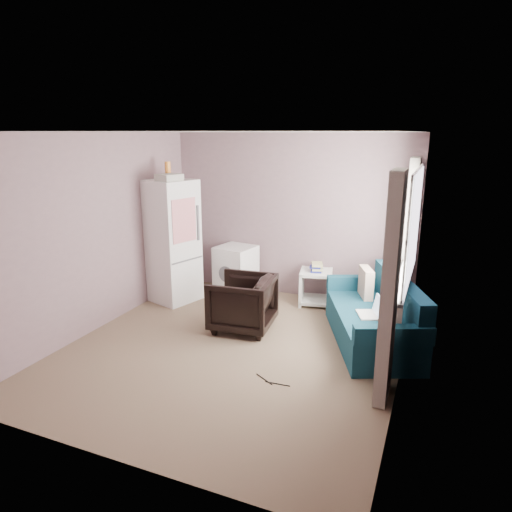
{
  "coord_description": "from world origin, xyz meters",
  "views": [
    {
      "loc": [
        2.15,
        -4.49,
        2.49
      ],
      "look_at": [
        0.05,
        0.6,
        1.0
      ],
      "focal_mm": 32.0,
      "sensor_mm": 36.0,
      "label": 1
    }
  ],
  "objects_px": {
    "fridge": "(172,241)",
    "side_table": "(316,285)",
    "washing_machine": "(236,269)",
    "armchair": "(242,300)",
    "sofa": "(376,319)"
  },
  "relations": [
    {
      "from": "fridge",
      "to": "side_table",
      "type": "relative_size",
      "value": 3.27
    },
    {
      "from": "washing_machine",
      "to": "armchair",
      "type": "bearing_deg",
      "value": -51.85
    },
    {
      "from": "armchair",
      "to": "sofa",
      "type": "relative_size",
      "value": 0.39
    },
    {
      "from": "fridge",
      "to": "side_table",
      "type": "xyz_separation_m",
      "value": [
        2.06,
        0.63,
        -0.63
      ]
    },
    {
      "from": "fridge",
      "to": "sofa",
      "type": "bearing_deg",
      "value": 10.6
    },
    {
      "from": "armchair",
      "to": "washing_machine",
      "type": "relative_size",
      "value": 1.02
    },
    {
      "from": "side_table",
      "to": "sofa",
      "type": "xyz_separation_m",
      "value": [
        1.02,
        -0.98,
        -0.0
      ]
    },
    {
      "from": "side_table",
      "to": "fridge",
      "type": "bearing_deg",
      "value": -162.9
    },
    {
      "from": "fridge",
      "to": "armchair",
      "type": "bearing_deg",
      "value": -5.94
    },
    {
      "from": "fridge",
      "to": "washing_machine",
      "type": "height_order",
      "value": "fridge"
    },
    {
      "from": "armchair",
      "to": "washing_machine",
      "type": "xyz_separation_m",
      "value": [
        -0.65,
        1.21,
        0.01
      ]
    },
    {
      "from": "armchair",
      "to": "sofa",
      "type": "height_order",
      "value": "sofa"
    },
    {
      "from": "washing_machine",
      "to": "side_table",
      "type": "height_order",
      "value": "washing_machine"
    },
    {
      "from": "armchair",
      "to": "side_table",
      "type": "relative_size",
      "value": 1.23
    },
    {
      "from": "side_table",
      "to": "sofa",
      "type": "distance_m",
      "value": 1.42
    }
  ]
}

